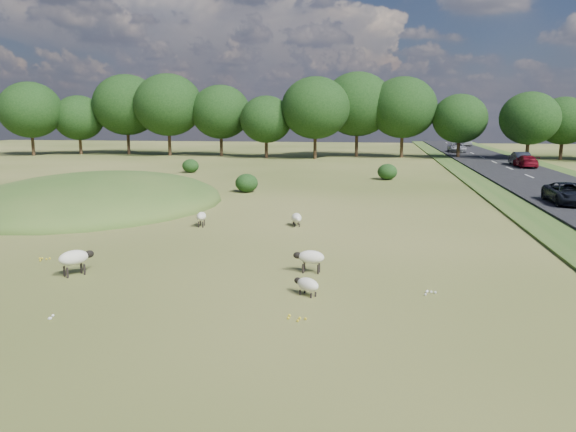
{
  "coord_description": "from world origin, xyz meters",
  "views": [
    {
      "loc": [
        6.12,
        -22.07,
        5.75
      ],
      "look_at": [
        2.0,
        4.0,
        1.0
      ],
      "focal_mm": 35.0,
      "sensor_mm": 36.0,
      "label": 1
    }
  ],
  "objects_px": {
    "sheep_0": "(310,257)",
    "car_2": "(568,193)",
    "car_0": "(457,147)",
    "car_6": "(526,161)",
    "sheep_4": "(75,258)",
    "car_3": "(520,158)",
    "sheep_1": "(201,216)",
    "sheep_3": "(297,218)",
    "sheep_2": "(307,284)",
    "car_4": "(465,142)"
  },
  "relations": [
    {
      "from": "car_3",
      "to": "sheep_3",
      "type": "bearing_deg",
      "value": 61.99
    },
    {
      "from": "car_3",
      "to": "car_6",
      "type": "xyz_separation_m",
      "value": [
        0.0,
        -2.68,
        -0.09
      ]
    },
    {
      "from": "sheep_1",
      "to": "car_2",
      "type": "bearing_deg",
      "value": -73.51
    },
    {
      "from": "sheep_2",
      "to": "car_6",
      "type": "distance_m",
      "value": 49.36
    },
    {
      "from": "sheep_4",
      "to": "car_3",
      "type": "distance_m",
      "value": 54.58
    },
    {
      "from": "sheep_2",
      "to": "car_2",
      "type": "bearing_deg",
      "value": -87.98
    },
    {
      "from": "car_0",
      "to": "car_6",
      "type": "height_order",
      "value": "car_0"
    },
    {
      "from": "sheep_3",
      "to": "sheep_1",
      "type": "bearing_deg",
      "value": -94.33
    },
    {
      "from": "sheep_4",
      "to": "car_6",
      "type": "relative_size",
      "value": 0.29
    },
    {
      "from": "sheep_4",
      "to": "car_2",
      "type": "height_order",
      "value": "car_2"
    },
    {
      "from": "car_4",
      "to": "sheep_0",
      "type": "bearing_deg",
      "value": 78.22
    },
    {
      "from": "car_3",
      "to": "car_4",
      "type": "xyz_separation_m",
      "value": [
        0.0,
        40.78,
        0.0
      ]
    },
    {
      "from": "car_0",
      "to": "car_4",
      "type": "xyz_separation_m",
      "value": [
        3.8,
        18.2,
        0.05
      ]
    },
    {
      "from": "sheep_3",
      "to": "sheep_4",
      "type": "xyz_separation_m",
      "value": [
        -6.64,
        -10.4,
        0.23
      ]
    },
    {
      "from": "sheep_1",
      "to": "sheep_2",
      "type": "xyz_separation_m",
      "value": [
        6.87,
        -10.48,
        -0.17
      ]
    },
    {
      "from": "sheep_0",
      "to": "car_6",
      "type": "distance_m",
      "value": 46.98
    },
    {
      "from": "sheep_3",
      "to": "car_6",
      "type": "height_order",
      "value": "car_6"
    },
    {
      "from": "car_3",
      "to": "car_6",
      "type": "distance_m",
      "value": 2.68
    },
    {
      "from": "car_0",
      "to": "car_4",
      "type": "distance_m",
      "value": 18.59
    },
    {
      "from": "sheep_4",
      "to": "sheep_2",
      "type": "bearing_deg",
      "value": -58.46
    },
    {
      "from": "sheep_0",
      "to": "car_0",
      "type": "bearing_deg",
      "value": -97.22
    },
    {
      "from": "sheep_0",
      "to": "car_3",
      "type": "height_order",
      "value": "car_3"
    },
    {
      "from": "sheep_2",
      "to": "car_6",
      "type": "xyz_separation_m",
      "value": [
        17.89,
        46.01,
        0.53
      ]
    },
    {
      "from": "sheep_1",
      "to": "car_0",
      "type": "height_order",
      "value": "car_0"
    },
    {
      "from": "sheep_4",
      "to": "car_2",
      "type": "distance_m",
      "value": 29.64
    },
    {
      "from": "car_0",
      "to": "car_6",
      "type": "bearing_deg",
      "value": -81.45
    },
    {
      "from": "sheep_3",
      "to": "car_0",
      "type": "relative_size",
      "value": 0.24
    },
    {
      "from": "car_0",
      "to": "sheep_1",
      "type": "bearing_deg",
      "value": -109.02
    },
    {
      "from": "sheep_4",
      "to": "car_3",
      "type": "relative_size",
      "value": 0.28
    },
    {
      "from": "sheep_3",
      "to": "sheep_0",
      "type": "bearing_deg",
      "value": -3.13
    },
    {
      "from": "car_0",
      "to": "car_2",
      "type": "distance_m",
      "value": 51.23
    },
    {
      "from": "car_4",
      "to": "car_2",
      "type": "bearing_deg",
      "value": 86.87
    },
    {
      "from": "sheep_0",
      "to": "sheep_1",
      "type": "distance_m",
      "value": 10.27
    },
    {
      "from": "sheep_4",
      "to": "car_2",
      "type": "relative_size",
      "value": 0.27
    },
    {
      "from": "sheep_3",
      "to": "car_2",
      "type": "height_order",
      "value": "car_2"
    },
    {
      "from": "car_0",
      "to": "car_2",
      "type": "xyz_separation_m",
      "value": [
        0.0,
        -51.23,
        -0.05
      ]
    },
    {
      "from": "car_4",
      "to": "sheep_2",
      "type": "bearing_deg",
      "value": 78.69
    },
    {
      "from": "sheep_0",
      "to": "car_4",
      "type": "distance_m",
      "value": 88.68
    },
    {
      "from": "sheep_3",
      "to": "car_2",
      "type": "bearing_deg",
      "value": 103.84
    },
    {
      "from": "car_3",
      "to": "sheep_2",
      "type": "bearing_deg",
      "value": 69.83
    },
    {
      "from": "sheep_0",
      "to": "sheep_2",
      "type": "height_order",
      "value": "sheep_0"
    },
    {
      "from": "car_0",
      "to": "sheep_4",
      "type": "bearing_deg",
      "value": -107.89
    },
    {
      "from": "car_2",
      "to": "car_6",
      "type": "xyz_separation_m",
      "value": [
        3.8,
        25.97,
        -0.0
      ]
    },
    {
      "from": "sheep_0",
      "to": "sheep_1",
      "type": "bearing_deg",
      "value": -45.07
    },
    {
      "from": "sheep_1",
      "to": "car_3",
      "type": "relative_size",
      "value": 0.24
    },
    {
      "from": "sheep_4",
      "to": "car_6",
      "type": "bearing_deg",
      "value": 7.46
    },
    {
      "from": "car_6",
      "to": "sheep_2",
      "type": "bearing_deg",
      "value": 68.76
    },
    {
      "from": "sheep_0",
      "to": "car_2",
      "type": "height_order",
      "value": "car_2"
    },
    {
      "from": "sheep_3",
      "to": "car_2",
      "type": "relative_size",
      "value": 0.26
    },
    {
      "from": "sheep_1",
      "to": "car_2",
      "type": "xyz_separation_m",
      "value": [
        20.95,
        9.55,
        0.36
      ]
    }
  ]
}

